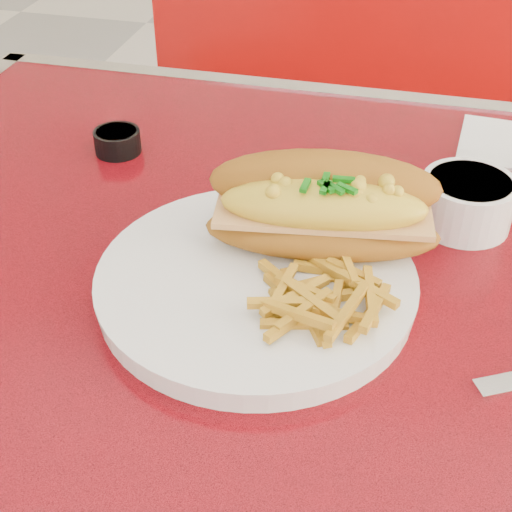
% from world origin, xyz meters
% --- Properties ---
extents(diner_table, '(1.23, 0.83, 0.77)m').
position_xyz_m(diner_table, '(0.00, 0.00, 0.61)').
color(diner_table, red).
rests_on(diner_table, ground).
extents(booth_bench_far, '(1.20, 0.51, 0.90)m').
position_xyz_m(booth_bench_far, '(0.00, 0.81, 0.29)').
color(booth_bench_far, '#A40D0A').
rests_on(booth_bench_far, ground).
extents(dinner_plate, '(0.30, 0.30, 0.02)m').
position_xyz_m(dinner_plate, '(-0.12, -0.04, 0.78)').
color(dinner_plate, white).
rests_on(dinner_plate, diner_table).
extents(mac_hoagie, '(0.22, 0.13, 0.09)m').
position_xyz_m(mac_hoagie, '(-0.07, 0.02, 0.83)').
color(mac_hoagie, '#9F6219').
rests_on(mac_hoagie, dinner_plate).
extents(fries_pile, '(0.13, 0.12, 0.03)m').
position_xyz_m(fries_pile, '(-0.05, -0.06, 0.80)').
color(fries_pile, gold).
rests_on(fries_pile, dinner_plate).
extents(fork, '(0.09, 0.13, 0.00)m').
position_xyz_m(fork, '(-0.06, -0.02, 0.79)').
color(fork, silver).
rests_on(fork, dinner_plate).
extents(gravy_ramekin, '(0.11, 0.11, 0.05)m').
position_xyz_m(gravy_ramekin, '(0.06, 0.12, 0.80)').
color(gravy_ramekin, white).
rests_on(gravy_ramekin, diner_table).
extents(sauce_cup_left, '(0.06, 0.06, 0.03)m').
position_xyz_m(sauce_cup_left, '(-0.34, 0.17, 0.78)').
color(sauce_cup_left, black).
rests_on(sauce_cup_left, diner_table).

